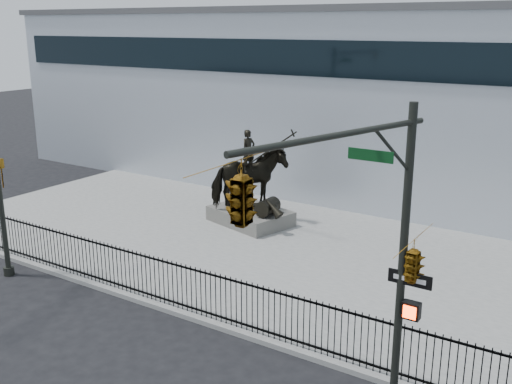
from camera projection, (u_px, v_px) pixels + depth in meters
The scene contains 7 objects.
ground at pixel (155, 331), 17.11m from camera, with size 120.00×120.00×0.00m, color black.
plaza at pixel (280, 253), 22.74m from camera, with size 30.00×12.00×0.15m, color gray.
building at pixel (405, 101), 32.04m from camera, with size 44.00×14.00×9.00m, color silver.
picket_fence at pixel (182, 287), 17.88m from camera, with size 22.10×0.10×1.50m.
statue_plinth at pixel (250, 216), 25.88m from camera, with size 3.33×2.29×0.63m, color #4F4D48.
equestrian_statue at pixel (251, 180), 25.39m from camera, with size 4.14×3.13×3.62m.
traffic_signal_right at pixel (336, 232), 10.79m from camera, with size 2.17×6.86×7.00m.
Camera 1 is at (10.80, -11.34, 8.46)m, focal length 42.00 mm.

